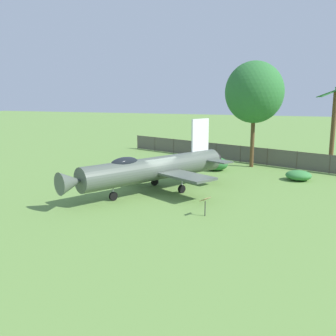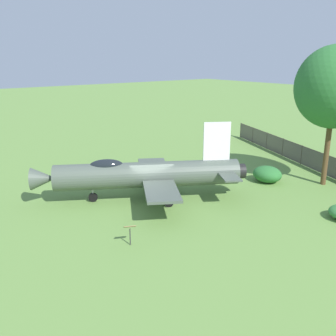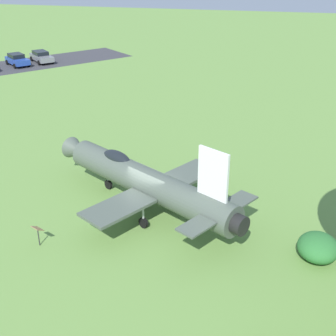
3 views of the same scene
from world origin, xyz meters
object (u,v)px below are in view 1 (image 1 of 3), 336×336
object	(u,v)px
shrub_near_fence	(299,175)
palm_tree	(334,123)
shrub_by_tree	(216,164)
info_plaque	(205,202)
display_jet	(151,169)
shade_tree	(254,92)

from	to	relation	value
shrub_near_fence	palm_tree	bearing A→B (deg)	-17.44
palm_tree	shrub_by_tree	distance (m)	13.55
shrub_near_fence	shrub_by_tree	bearing A→B (deg)	74.96
shrub_near_fence	info_plaque	xyz separation A→B (m)	(-11.77, 5.16, 0.44)
display_jet	shrub_by_tree	xyz separation A→B (m)	(9.62, -2.76, -1.15)
shade_tree	shrub_by_tree	size ratio (longest dim) A/B	4.47
palm_tree	shrub_near_fence	bearing A→B (deg)	162.56
display_jet	shrub_by_tree	bearing A→B (deg)	-165.58
shade_tree	display_jet	bearing A→B (deg)	155.50
shrub_near_fence	info_plaque	distance (m)	12.86
shrub_by_tree	display_jet	bearing A→B (deg)	163.97
shrub_near_fence	shrub_by_tree	xyz separation A→B (m)	(1.98, 7.37, 0.20)
display_jet	palm_tree	size ratio (longest dim) A/B	1.69
shrub_by_tree	info_plaque	world-z (taller)	shrub_by_tree
shade_tree	info_plaque	size ratio (longest dim) A/B	8.84
display_jet	shrub_by_tree	size ratio (longest dim) A/B	5.77
display_jet	shade_tree	size ratio (longest dim) A/B	1.29
shade_tree	palm_tree	distance (m)	9.53
display_jet	shrub_by_tree	world-z (taller)	display_jet
palm_tree	shrub_near_fence	world-z (taller)	palm_tree
shade_tree	shrub_by_tree	distance (m)	7.74
display_jet	shade_tree	distance (m)	14.78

